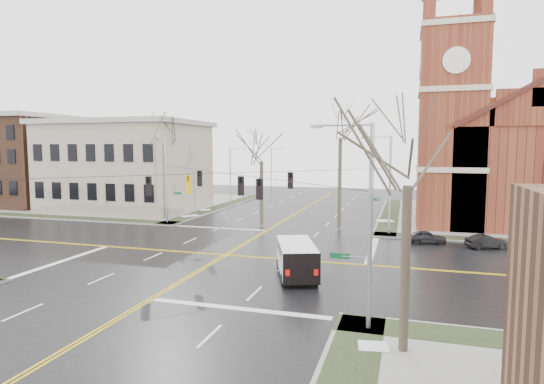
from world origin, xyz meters
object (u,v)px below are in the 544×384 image
(tree_ne, at_px, (340,132))
(parked_car_a, at_px, (426,237))
(church, at_px, (519,144))
(signal_pole_nw, at_px, (168,177))
(streetlight_north_b, at_px, (272,168))
(tree_se, at_px, (408,174))
(signal_pole_se, at_px, (366,220))
(tree_nw_near, at_px, (261,157))
(tree_nw_far, at_px, (162,137))
(streetlight_north_a, at_px, (231,174))
(cargo_van, at_px, (296,256))
(signal_pole_ne, at_px, (388,182))
(parked_car_b, at_px, (487,242))

(tree_ne, bearing_deg, parked_car_a, -29.56)
(church, height_order, parked_car_a, church)
(signal_pole_nw, height_order, streetlight_north_b, signal_pole_nw)
(tree_se, bearing_deg, signal_pole_se, 131.77)
(signal_pole_se, relative_size, tree_nw_near, 0.92)
(tree_nw_far, bearing_deg, tree_se, -45.95)
(streetlight_north_a, height_order, tree_ne, tree_ne)
(church, distance_m, tree_nw_near, 28.69)
(cargo_van, distance_m, parked_car_a, 15.09)
(streetlight_north_b, xyz_separation_m, tree_se, (23.65, -61.37, 2.61))
(church, bearing_deg, streetlight_north_b, 146.75)
(signal_pole_nw, relative_size, streetlight_north_b, 1.12)
(signal_pole_nw, xyz_separation_m, tree_ne, (17.98, 1.74, 4.66))
(streetlight_north_b, height_order, tree_ne, tree_ne)
(signal_pole_nw, relative_size, parked_car_a, 2.74)
(streetlight_north_b, height_order, parked_car_a, streetlight_north_b)
(parked_car_a, xyz_separation_m, tree_nw_far, (-27.81, 4.95, 8.70))
(church, height_order, tree_ne, church)
(cargo_van, bearing_deg, tree_nw_near, 94.81)
(tree_nw_near, height_order, tree_ne, tree_ne)
(signal_pole_ne, xyz_separation_m, tree_nw_near, (-12.65, 1.43, 2.15))
(signal_pole_ne, distance_m, tree_ne, 6.82)
(parked_car_a, height_order, tree_nw_near, tree_nw_near)
(tree_ne, bearing_deg, church, 32.51)
(cargo_van, relative_size, tree_ne, 0.45)
(tree_nw_near, relative_size, tree_se, 1.00)
(streetlight_north_b, xyz_separation_m, tree_nw_near, (9.33, -35.07, 2.63))
(tree_nw_near, distance_m, tree_se, 29.95)
(signal_pole_nw, bearing_deg, tree_nw_near, 8.14)
(signal_pole_ne, height_order, streetlight_north_a, signal_pole_ne)
(cargo_van, relative_size, parked_car_b, 1.80)
(church, height_order, tree_nw_near, church)
(tree_nw_far, bearing_deg, signal_pole_nw, -49.62)
(streetlight_north_b, distance_m, tree_ne, 39.17)
(parked_car_a, distance_m, tree_nw_near, 17.78)
(streetlight_north_b, relative_size, tree_nw_far, 0.62)
(tree_se, bearing_deg, signal_pole_ne, 93.85)
(streetlight_north_b, relative_size, tree_se, 0.82)
(tree_nw_far, bearing_deg, parked_car_a, -10.09)
(streetlight_north_b, bearing_deg, tree_nw_far, -94.16)
(church, distance_m, streetlight_north_a, 35.78)
(streetlight_north_a, relative_size, tree_nw_near, 0.82)
(streetlight_north_b, height_order, tree_nw_far, tree_nw_far)
(signal_pole_se, height_order, parked_car_a, signal_pole_se)
(signal_pole_se, height_order, tree_nw_far, tree_nw_far)
(signal_pole_nw, distance_m, tree_nw_far, 5.15)
(church, distance_m, cargo_van, 34.81)
(church, bearing_deg, parked_car_a, -122.14)
(signal_pole_nw, relative_size, parked_car_b, 2.72)
(tree_nw_far, bearing_deg, streetlight_north_a, 80.14)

